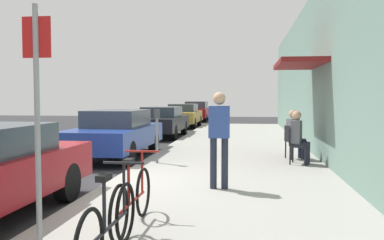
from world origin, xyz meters
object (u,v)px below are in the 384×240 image
parking_meter (157,132)px  bicycle_1 (132,199)px  parked_car_4 (197,111)px  cafe_chair_1 (293,140)px  parked_car_1 (116,133)px  street_sign (37,105)px  cafe_chair_0 (296,143)px  bicycle_0 (110,224)px  parked_car_3 (183,115)px  seated_patron_0 (299,135)px  seated_patron_1 (295,132)px  pedestrian_standing (219,132)px  parked_car_2 (162,121)px

parking_meter → bicycle_1: (0.81, -4.99, -0.41)m
parked_car_4 → cafe_chair_1: parked_car_4 is taller
parked_car_1 → street_sign: bearing=-78.2°
parking_meter → cafe_chair_0: size_ratio=1.52×
bicycle_1 → bicycle_0: bearing=-87.0°
cafe_chair_1 → parked_car_3: bearing=111.0°
bicycle_1 → cafe_chair_1: size_ratio=1.97×
parked_car_1 → street_sign: (1.50, -7.20, 0.93)m
parked_car_3 → seated_patron_0: 14.55m
parked_car_4 → parking_meter: parked_car_4 is taller
bicycle_0 → seated_patron_1: (2.57, 7.11, 0.34)m
parked_car_3 → parking_meter: parking_meter is taller
parking_meter → bicycle_1: bearing=-80.8°
parked_car_1 → pedestrian_standing: 5.34m
bicycle_1 → cafe_chair_0: 5.90m
parked_car_3 → bicycle_1: size_ratio=2.57×
parked_car_3 → bicycle_1: bearing=-82.9°
bicycle_1 → parked_car_3: bearing=97.1°
street_sign → bicycle_1: 1.59m
bicycle_0 → seated_patron_0: bearing=67.7°
parked_car_2 → parking_meter: (1.55, -7.84, 0.19)m
parked_car_4 → seated_patron_1: parked_car_4 is taller
parked_car_3 → street_sign: bearing=-85.6°
parked_car_2 → seated_patron_0: bearing=-56.5°
bicycle_1 → cafe_chair_1: 6.64m
parked_car_1 → bicycle_0: bearing=-72.2°
parked_car_1 → cafe_chair_1: bearing=-4.9°
bicycle_0 → bicycle_1: size_ratio=1.00×
parked_car_2 → bicycle_1: size_ratio=2.57×
cafe_chair_0 → seated_patron_0: 0.20m
bicycle_0 → cafe_chair_1: size_ratio=1.97×
street_sign → bicycle_1: (0.86, 0.65, -1.16)m
parked_car_3 → pedestrian_standing: bearing=-78.9°
parked_car_4 → seated_patron_0: bearing=-76.0°
parked_car_2 → seated_patron_1: seated_patron_1 is taller
parked_car_3 → parking_meter: (1.55, -13.97, 0.17)m
parked_car_4 → street_sign: 26.05m
street_sign → parked_car_2: bearing=96.3°
cafe_chair_1 → parked_car_4: bearing=104.4°
parked_car_3 → seated_patron_0: bearing=-70.0°
bicycle_0 → cafe_chair_1: 7.53m
pedestrian_standing → seated_patron_0: bearing=59.8°
cafe_chair_0 → seated_patron_0: bearing=-15.9°
parked_car_4 → pedestrian_standing: 23.23m
cafe_chair_0 → seated_patron_0: size_ratio=0.67×
street_sign → parked_car_1: bearing=101.8°
seated_patron_1 → parked_car_4: bearing=104.6°
parked_car_3 → seated_patron_0: size_ratio=3.41×
parked_car_4 → bicycle_1: parked_car_4 is taller
bicycle_1 → seated_patron_0: bearing=63.7°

